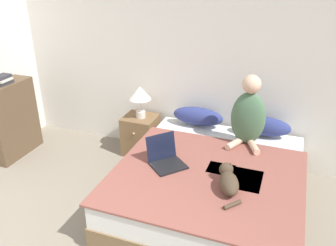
{
  "coord_description": "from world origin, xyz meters",
  "views": [
    {
      "loc": [
        1.06,
        -0.64,
        2.35
      ],
      "look_at": [
        -0.04,
        2.34,
        0.85
      ],
      "focal_mm": 38.0,
      "sensor_mm": 36.0,
      "label": 1
    }
  ],
  "objects": [
    {
      "name": "laptop_open",
      "position": [
        0.01,
        2.15,
        0.55
      ],
      "size": [
        0.44,
        0.44,
        0.27
      ],
      "rotation": [
        0.0,
        0.0,
        0.85
      ],
      "color": "black",
      "rests_on": "bed"
    },
    {
      "name": "book_stack_top",
      "position": [
        -2.19,
        2.47,
        1.01
      ],
      "size": [
        0.17,
        0.21,
        0.11
      ],
      "color": "#2D2D33",
      "rests_on": "bookshelf"
    },
    {
      "name": "bookshelf",
      "position": [
        -2.2,
        2.47,
        0.48
      ],
      "size": [
        0.29,
        0.69,
        0.95
      ],
      "color": "brown",
      "rests_on": "ground_plane"
    },
    {
      "name": "bed",
      "position": [
        0.44,
        2.27,
        0.25
      ],
      "size": [
        1.75,
        1.95,
        0.5
      ],
      "color": "brown",
      "rests_on": "ground_plane"
    },
    {
      "name": "table_lamp",
      "position": [
        -0.66,
        3.04,
        0.81
      ],
      "size": [
        0.27,
        0.27,
        0.41
      ],
      "color": "beige",
      "rests_on": "nightstand"
    },
    {
      "name": "pillow_far",
      "position": [
        0.82,
        3.12,
        0.61
      ],
      "size": [
        0.61,
        0.22,
        0.22
      ],
      "color": "navy",
      "rests_on": "bed"
    },
    {
      "name": "person_sitting",
      "position": [
        0.67,
        2.85,
        0.83
      ],
      "size": [
        0.37,
        0.36,
        0.77
      ],
      "color": "#476B4C",
      "rests_on": "bed"
    },
    {
      "name": "cat_tabby",
      "position": [
        0.66,
        1.95,
        0.59
      ],
      "size": [
        0.27,
        0.5,
        0.19
      ],
      "rotation": [
        0.0,
        0.0,
        1.93
      ],
      "color": "#473828",
      "rests_on": "bed"
    },
    {
      "name": "wall_back",
      "position": [
        0.0,
        3.32,
        1.27
      ],
      "size": [
        5.76,
        0.05,
        2.55
      ],
      "color": "silver",
      "rests_on": "ground_plane"
    },
    {
      "name": "pillow_near",
      "position": [
        0.05,
        3.12,
        0.61
      ],
      "size": [
        0.61,
        0.22,
        0.22
      ],
      "color": "navy",
      "rests_on": "bed"
    },
    {
      "name": "nightstand",
      "position": [
        -0.68,
        3.06,
        0.26
      ],
      "size": [
        0.41,
        0.4,
        0.51
      ],
      "color": "brown",
      "rests_on": "ground_plane"
    }
  ]
}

